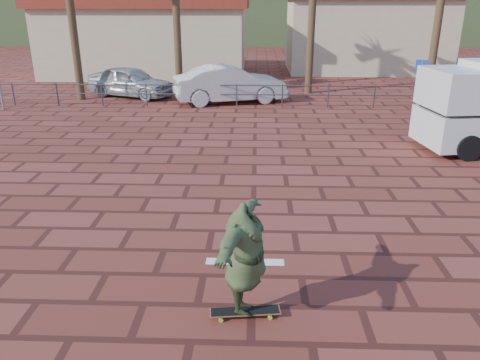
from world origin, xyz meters
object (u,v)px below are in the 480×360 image
skateboarder (245,259)px  car_silver (131,82)px  longboard (245,312)px  car_white (230,84)px

skateboarder → car_silver: bearing=30.4°
longboard → skateboarder: (0.00, -0.00, 0.89)m
car_white → longboard: bearing=167.7°
longboard → car_silver: bearing=102.9°
skateboarder → car_silver: skateboarder is taller
skateboarder → longboard: bearing=25.0°
car_white → skateboarder: bearing=167.7°
car_silver → car_white: bearing=-81.7°
longboard → car_silver: car_silver is taller
car_silver → car_white: size_ratio=0.85×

